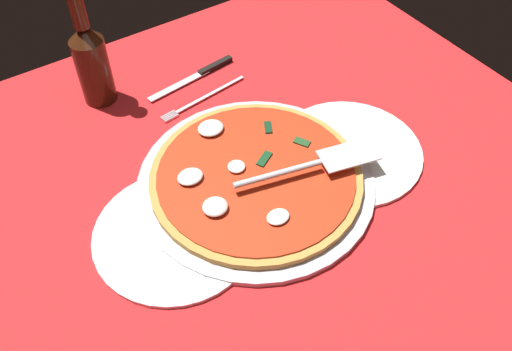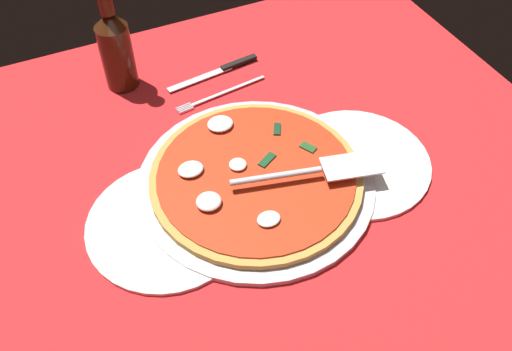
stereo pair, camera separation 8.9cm
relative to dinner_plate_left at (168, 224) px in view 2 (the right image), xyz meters
The scene contains 9 objects.
ground_plane 17.88cm from the dinner_plate_left, ahead, with size 107.39×107.39×0.80cm, color red.
checker_pattern 17.86cm from the dinner_plate_left, ahead, with size 107.39×107.39×0.10cm.
pizza_pan 15.84cm from the dinner_plate_left, ahead, with size 38.42×38.42×1.33cm, color silver.
dinner_plate_left is the anchor object (origin of this frame).
dinner_plate_right 32.91cm from the dinner_plate_left, ahead, with size 24.92×24.92×1.00cm, color white.
pizza 15.73cm from the dinner_plate_left, ahead, with size 34.26×34.26×2.74cm.
pizza_server 24.35cm from the dinner_plate_left, ahead, with size 23.95×8.60×1.00cm.
place_setting_far 34.68cm from the dinner_plate_left, 53.69° to the left, with size 20.62×15.70×1.40cm.
beer_bottle 36.79cm from the dinner_plate_left, 84.65° to the left, with size 6.04×6.04×23.20cm.
Camera 2 is at (-26.83, -48.95, 68.92)cm, focal length 38.94 mm.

